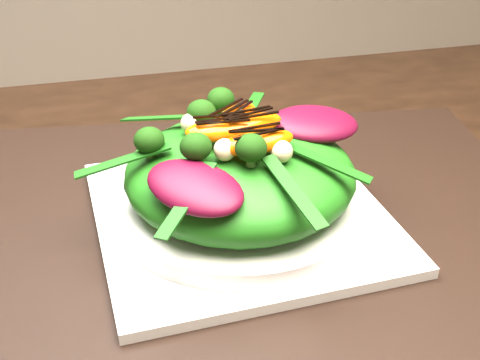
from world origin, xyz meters
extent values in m
cube|color=black|center=(0.21, 0.06, 0.75)|extent=(0.61, 0.50, 0.00)
cube|color=silver|center=(0.21, 0.06, 0.76)|extent=(0.26, 0.26, 0.01)
cylinder|color=silver|center=(0.21, 0.06, 0.77)|extent=(0.29, 0.29, 0.02)
ellipsoid|color=#1F6212|center=(0.21, 0.06, 0.80)|extent=(0.25, 0.25, 0.07)
ellipsoid|color=#400618|center=(0.28, 0.08, 0.83)|extent=(0.08, 0.05, 0.02)
ellipsoid|color=#DE4903|center=(0.18, 0.08, 0.84)|extent=(0.07, 0.04, 0.02)
sphere|color=#133509|center=(0.13, 0.10, 0.84)|extent=(0.04, 0.04, 0.04)
sphere|color=beige|center=(0.24, 0.03, 0.84)|extent=(0.02, 0.02, 0.02)
cube|color=black|center=(0.18, 0.08, 0.85)|extent=(0.05, 0.02, 0.00)
camera|label=1|loc=(0.09, -0.40, 1.08)|focal=48.00mm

